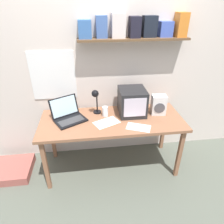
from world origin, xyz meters
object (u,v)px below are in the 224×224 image
object	(u,v)px
corner_desk	(112,124)
juice_glass	(105,112)
floor_cushion	(13,170)
laptop	(68,114)
space_heater	(159,105)
loose_paper_near_laptop	(138,127)
open_notebook	(107,122)
crt_monitor	(132,102)
desk_lamp	(96,98)

from	to	relation	value
corner_desk	juice_glass	world-z (taller)	juice_glass
floor_cushion	juice_glass	bearing A→B (deg)	3.27
floor_cushion	laptop	bearing A→B (deg)	4.04
space_heater	loose_paper_near_laptop	size ratio (longest dim) A/B	0.81
laptop	juice_glass	distance (m)	0.45
floor_cushion	corner_desk	bearing A→B (deg)	-0.98
laptop	floor_cushion	distance (m)	1.07
open_notebook	floor_cushion	distance (m)	1.40
crt_monitor	floor_cushion	distance (m)	1.77
crt_monitor	laptop	distance (m)	0.79
open_notebook	floor_cushion	bearing A→B (deg)	175.87
laptop	floor_cushion	size ratio (longest dim) A/B	0.96
space_heater	loose_paper_near_laptop	xyz separation A→B (m)	(-0.31, -0.28, -0.12)
juice_glass	space_heater	bearing A→B (deg)	-1.82
desk_lamp	loose_paper_near_laptop	world-z (taller)	desk_lamp
corner_desk	open_notebook	world-z (taller)	open_notebook
corner_desk	juice_glass	bearing A→B (deg)	128.05
crt_monitor	space_heater	distance (m)	0.33
crt_monitor	open_notebook	distance (m)	0.41
laptop	juice_glass	size ratio (longest dim) A/B	3.63
desk_lamp	floor_cushion	bearing A→B (deg)	-150.59
laptop	desk_lamp	world-z (taller)	desk_lamp
desk_lamp	floor_cushion	xyz separation A→B (m)	(-1.11, -0.13, -0.90)
juice_glass	loose_paper_near_laptop	distance (m)	0.46
open_notebook	crt_monitor	bearing A→B (deg)	29.26
juice_glass	loose_paper_near_laptop	bearing A→B (deg)	-41.44
crt_monitor	open_notebook	bearing A→B (deg)	-149.87
corner_desk	floor_cushion	distance (m)	1.43
desk_lamp	loose_paper_near_laptop	bearing A→B (deg)	-16.80
desk_lamp	juice_glass	xyz separation A→B (m)	(0.11, -0.06, -0.17)
desk_lamp	floor_cushion	world-z (taller)	desk_lamp
corner_desk	open_notebook	bearing A→B (deg)	-137.59
juice_glass	open_notebook	xyz separation A→B (m)	(-0.00, -0.16, -0.05)
laptop	loose_paper_near_laptop	distance (m)	0.84
desk_lamp	space_heater	bearing A→B (deg)	16.13
laptop	space_heater	size ratio (longest dim) A/B	1.85
corner_desk	crt_monitor	size ratio (longest dim) A/B	4.78
space_heater	floor_cushion	size ratio (longest dim) A/B	0.52
juice_glass	open_notebook	world-z (taller)	juice_glass
desk_lamp	loose_paper_near_laptop	distance (m)	0.62
desk_lamp	open_notebook	size ratio (longest dim) A/B	0.97
space_heater	loose_paper_near_laptop	world-z (taller)	space_heater
loose_paper_near_laptop	open_notebook	distance (m)	0.37
laptop	loose_paper_near_laptop	xyz separation A→B (m)	(0.79, -0.29, -0.06)
corner_desk	crt_monitor	distance (m)	0.36
space_heater	floor_cushion	distance (m)	2.04
laptop	juice_glass	world-z (taller)	laptop
desk_lamp	juice_glass	world-z (taller)	desk_lamp
corner_desk	desk_lamp	size ratio (longest dim) A/B	5.24
space_heater	floor_cushion	xyz separation A→B (m)	(-1.87, -0.05, -0.80)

